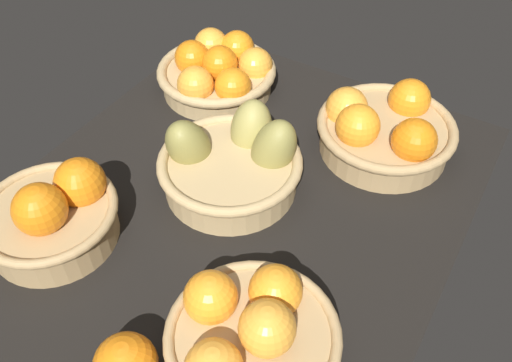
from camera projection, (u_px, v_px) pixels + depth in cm
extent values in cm
cube|color=black|center=(239.00, 202.00, 94.92)|extent=(84.00, 72.00, 3.00)
cylinder|color=tan|center=(253.00, 345.00, 71.27)|extent=(21.32, 21.32, 5.44)
torus|color=tan|center=(253.00, 334.00, 69.34)|extent=(22.81, 22.81, 1.49)
sphere|color=#F49E33|center=(267.00, 328.00, 66.87)|extent=(7.28, 7.28, 7.28)
sphere|color=orange|center=(275.00, 291.00, 72.15)|extent=(7.28, 7.28, 7.28)
sphere|color=orange|center=(211.00, 297.00, 71.47)|extent=(7.28, 7.28, 7.28)
cylinder|color=tan|center=(52.00, 224.00, 85.44)|extent=(19.93, 19.93, 5.97)
torus|color=tan|center=(47.00, 211.00, 83.33)|extent=(21.51, 21.51, 1.58)
sphere|color=orange|center=(80.00, 183.00, 85.17)|extent=(8.09, 8.09, 8.09)
sphere|color=orange|center=(40.00, 209.00, 80.23)|extent=(8.09, 8.09, 8.09)
cylinder|color=tan|center=(230.00, 174.00, 93.42)|extent=(22.66, 22.66, 5.82)
torus|color=tan|center=(230.00, 162.00, 91.36)|extent=(24.51, 24.51, 1.85)
ellipsoid|color=olive|center=(273.00, 150.00, 91.64)|extent=(8.34, 11.20, 14.20)
ellipsoid|color=olive|center=(188.00, 147.00, 92.28)|extent=(11.64, 7.72, 14.00)
ellipsoid|color=#9E934C|center=(251.00, 130.00, 95.27)|extent=(10.76, 9.65, 12.67)
cylinder|color=tan|center=(217.00, 80.00, 114.07)|extent=(22.52, 22.52, 4.61)
torus|color=tan|center=(217.00, 71.00, 112.43)|extent=(24.56, 24.56, 2.04)
sphere|color=orange|center=(220.00, 63.00, 109.92)|extent=(7.23, 7.23, 7.23)
sphere|color=orange|center=(192.00, 58.00, 112.17)|extent=(7.23, 7.23, 7.23)
sphere|color=#F49E33|center=(255.00, 65.00, 112.22)|extent=(7.23, 7.23, 7.23)
sphere|color=orange|center=(233.00, 86.00, 106.58)|extent=(7.23, 7.23, 7.23)
sphere|color=#F49E33|center=(211.00, 45.00, 116.38)|extent=(7.23, 7.23, 7.23)
sphere|color=orange|center=(237.00, 48.00, 115.49)|extent=(7.23, 7.23, 7.23)
sphere|color=#F49E33|center=(195.00, 84.00, 106.51)|extent=(7.23, 7.23, 7.23)
cylinder|color=tan|center=(384.00, 138.00, 100.31)|extent=(23.31, 23.31, 5.58)
torus|color=tan|center=(387.00, 126.00, 98.34)|extent=(25.16, 25.16, 1.85)
sphere|color=orange|center=(409.00, 100.00, 101.88)|extent=(7.82, 7.82, 7.82)
sphere|color=orange|center=(358.00, 126.00, 95.12)|extent=(7.82, 7.82, 7.82)
sphere|color=orange|center=(414.00, 141.00, 92.66)|extent=(7.82, 7.82, 7.82)
sphere|color=#F49E33|center=(347.00, 108.00, 100.26)|extent=(7.82, 7.82, 7.82)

